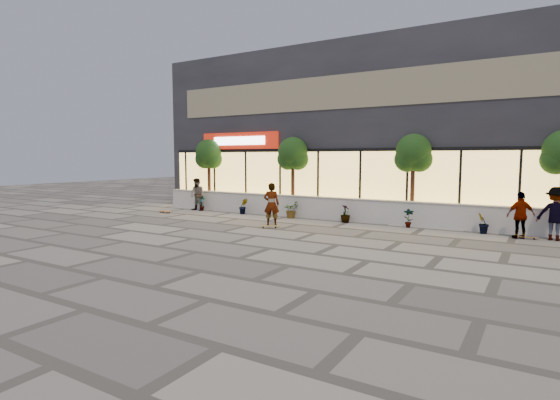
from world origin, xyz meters
The scene contains 19 objects.
ground centered at (0.00, 0.00, 0.00)m, with size 80.00×80.00×0.00m, color #A49D8E.
planter_wall centered at (0.00, 7.00, 0.52)m, with size 22.00×0.42×1.04m.
retail_building centered at (0.00, 12.49, 4.25)m, with size 24.00×9.17×8.50m.
shrub_a centered at (-8.50, 6.45, 0.41)m, with size 0.43×0.29×0.81m, color #123B13.
shrub_b centered at (-5.70, 6.45, 0.41)m, with size 0.45×0.36×0.81m, color #123B13.
shrub_c centered at (-2.90, 6.45, 0.41)m, with size 0.73×0.63×0.81m, color #123B13.
shrub_d centered at (-0.10, 6.45, 0.41)m, with size 0.45×0.45×0.81m, color #123B13.
shrub_e centered at (2.70, 6.45, 0.41)m, with size 0.43×0.29×0.81m, color #123B13.
shrub_f centered at (5.50, 6.45, 0.41)m, with size 0.45×0.36×0.81m, color #123B13.
tree_west centered at (-9.00, 7.70, 2.99)m, with size 1.60×1.50×3.92m.
tree_midwest centered at (-3.50, 7.70, 2.99)m, with size 1.60×1.50×3.92m.
tree_mideast centered at (2.50, 7.70, 2.99)m, with size 1.60×1.50×3.92m.
skater_center centered at (-2.47, 4.03, 0.91)m, with size 0.67×0.44×1.83m, color silver.
skater_left centered at (-8.67, 6.30, 0.88)m, with size 0.86×0.67×1.77m, color #8A7459.
skater_right_near centered at (6.76, 6.03, 0.84)m, with size 0.99×0.41×1.68m, color silver.
skater_right_far centered at (7.81, 6.30, 0.94)m, with size 1.21×0.70×1.88m, color maroon.
skateboard_center centered at (-2.16, 3.39, 0.08)m, with size 0.81×0.65×0.10m.
skateboard_left centered at (-9.50, 4.72, 0.09)m, with size 0.87×0.29×0.10m.
skateboard_right_near centered at (7.00, 6.09, 0.07)m, with size 0.71×0.29×0.08m.
Camera 1 is at (7.36, -11.56, 2.90)m, focal length 28.00 mm.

